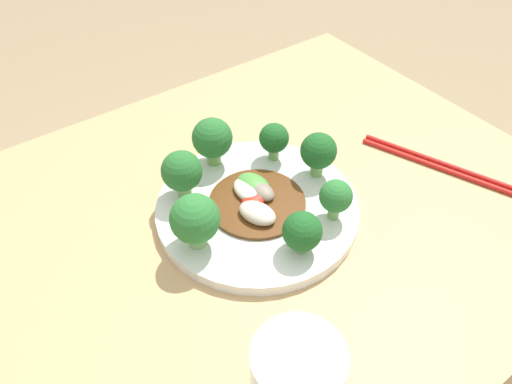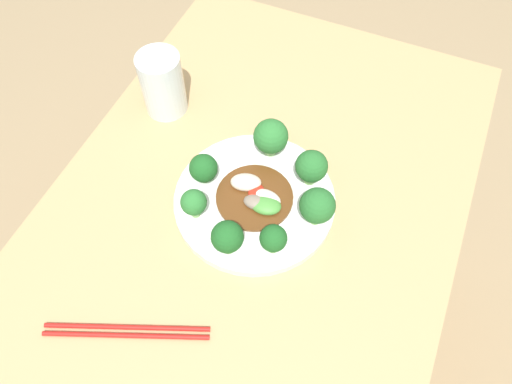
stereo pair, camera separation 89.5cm
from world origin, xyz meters
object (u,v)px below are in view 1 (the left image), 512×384
at_px(broccoli_northwest, 336,197).
at_px(broccoli_east, 195,220).
at_px(broccoli_west, 316,150).
at_px(broccoli_south, 212,139).
at_px(chopsticks, 441,165).
at_px(plate, 256,207).
at_px(broccoli_southwest, 274,139).
at_px(stirfry_center, 255,198).
at_px(broccoli_north, 302,232).
at_px(broccoli_southeast, 182,172).

bearing_deg(broccoli_northwest, broccoli_east, -21.01).
distance_m(broccoli_west, broccoli_south, 0.14).
xyz_separation_m(broccoli_northwest, chopsticks, (-0.21, 0.01, -0.05)).
bearing_deg(plate, broccoli_northwest, 130.13).
height_order(broccoli_west, broccoli_southwest, broccoli_west).
bearing_deg(broccoli_east, stirfry_center, -170.25).
relative_size(broccoli_west, broccoli_southwest, 1.16).
height_order(broccoli_southwest, broccoli_northwest, same).
bearing_deg(broccoli_west, chopsticks, 152.97).
xyz_separation_m(broccoli_west, broccoli_northwest, (0.04, 0.08, -0.00)).
height_order(broccoli_south, chopsticks, broccoli_south).
bearing_deg(broccoli_south, chopsticks, 145.47).
bearing_deg(chopsticks, broccoli_northwest, -2.22).
bearing_deg(broccoli_east, broccoli_north, 140.28).
distance_m(broccoli_east, broccoli_southwest, 0.19).
bearing_deg(broccoli_southwest, broccoli_northwest, 86.23).
bearing_deg(broccoli_south, broccoli_east, 50.28).
height_order(broccoli_southeast, stirfry_center, broccoli_southeast).
distance_m(broccoli_southeast, broccoli_west, 0.18).
relative_size(broccoli_north, broccoli_west, 0.83).
height_order(broccoli_east, chopsticks, broccoli_east).
height_order(stirfry_center, chopsticks, stirfry_center).
bearing_deg(broccoli_south, stirfry_center, 90.32).
relative_size(broccoli_east, stirfry_center, 0.58).
xyz_separation_m(broccoli_east, broccoli_northwest, (-0.16, 0.06, -0.01)).
bearing_deg(stirfry_center, chopsticks, 162.19).
height_order(broccoli_southwest, stirfry_center, broccoli_southwest).
relative_size(plate, broccoli_northwest, 4.63).
relative_size(broccoli_southeast, broccoli_east, 0.94).
xyz_separation_m(broccoli_east, stirfry_center, (-0.10, -0.02, -0.04)).
distance_m(broccoli_southwest, broccoli_northwest, 0.14).
distance_m(plate, broccoli_south, 0.11).
distance_m(broccoli_west, chopsticks, 0.20).
bearing_deg(broccoli_southeast, broccoli_west, 158.43).
relative_size(broccoli_north, broccoli_southwest, 0.96).
bearing_deg(plate, stirfry_center, -89.63).
height_order(broccoli_north, broccoli_east, broccoli_east).
bearing_deg(plate, broccoli_east, 8.64).
relative_size(stirfry_center, chopsticks, 0.56).
bearing_deg(chopsticks, broccoli_north, 1.87).
relative_size(broccoli_south, broccoli_northwest, 1.25).
bearing_deg(broccoli_northwest, broccoli_west, -114.66).
relative_size(plate, broccoli_southeast, 3.87).
relative_size(broccoli_north, stirfry_center, 0.43).
bearing_deg(broccoli_southeast, broccoli_northwest, 132.38).
bearing_deg(broccoli_northwest, broccoli_southwest, -93.77).
bearing_deg(broccoli_northwest, chopsticks, 177.78).
height_order(plate, broccoli_east, broccoli_east).
distance_m(broccoli_south, broccoli_northwest, 0.19).
distance_m(broccoli_southeast, chopsticks, 0.38).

